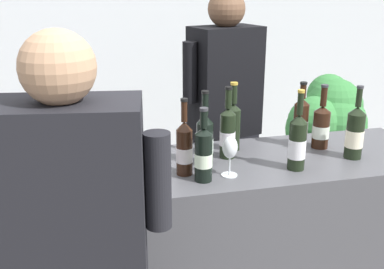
# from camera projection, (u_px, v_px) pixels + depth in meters

# --- Properties ---
(wall_back) EXTENTS (8.00, 0.10, 2.80)m
(wall_back) POSITION_uv_depth(u_px,v_px,m) (132.00, 26.00, 4.38)
(wall_back) COLOR silver
(wall_back) RESTS_ON ground_plane
(counter) EXTENTS (2.27, 0.60, 1.01)m
(counter) POSITION_uv_depth(u_px,v_px,m) (201.00, 261.00, 2.27)
(counter) COLOR #4C4C51
(counter) RESTS_ON ground_plane
(wine_bottle_0) EXTENTS (0.07, 0.07, 0.34)m
(wine_bottle_0) POSITION_uv_depth(u_px,v_px,m) (228.00, 132.00, 2.16)
(wine_bottle_0) COLOR black
(wine_bottle_0) RESTS_ON counter
(wine_bottle_1) EXTENTS (0.08, 0.08, 0.36)m
(wine_bottle_1) POSITION_uv_depth(u_px,v_px,m) (297.00, 142.00, 2.02)
(wine_bottle_1) COLOR black
(wine_bottle_1) RESTS_ON counter
(wine_bottle_2) EXTENTS (0.07, 0.07, 0.31)m
(wine_bottle_2) POSITION_uv_depth(u_px,v_px,m) (128.00, 133.00, 2.16)
(wine_bottle_2) COLOR black
(wine_bottle_2) RESTS_ON counter
(wine_bottle_3) EXTENTS (0.08, 0.08, 0.34)m
(wine_bottle_3) POSITION_uv_depth(u_px,v_px,m) (205.00, 139.00, 2.09)
(wine_bottle_3) COLOR black
(wine_bottle_3) RESTS_ON counter
(wine_bottle_4) EXTENTS (0.07, 0.07, 0.34)m
(wine_bottle_4) POSITION_uv_depth(u_px,v_px,m) (71.00, 142.00, 2.03)
(wine_bottle_4) COLOR black
(wine_bottle_4) RESTS_ON counter
(wine_bottle_5) EXTENTS (0.08, 0.08, 0.32)m
(wine_bottle_5) POSITION_uv_depth(u_px,v_px,m) (321.00, 126.00, 2.29)
(wine_bottle_5) COLOR black
(wine_bottle_5) RESTS_ON counter
(wine_bottle_6) EXTENTS (0.07, 0.07, 0.34)m
(wine_bottle_6) POSITION_uv_depth(u_px,v_px,m) (184.00, 148.00, 1.97)
(wine_bottle_6) COLOR black
(wine_bottle_6) RESTS_ON counter
(wine_bottle_7) EXTENTS (0.08, 0.08, 0.33)m
(wine_bottle_7) POSITION_uv_depth(u_px,v_px,m) (301.00, 122.00, 2.31)
(wine_bottle_7) COLOR black
(wine_bottle_7) RESTS_ON counter
(wine_bottle_8) EXTENTS (0.08, 0.08, 0.35)m
(wine_bottle_8) POSITION_uv_depth(u_px,v_px,m) (355.00, 133.00, 2.15)
(wine_bottle_8) COLOR black
(wine_bottle_8) RESTS_ON counter
(wine_bottle_9) EXTENTS (0.08, 0.08, 0.32)m
(wine_bottle_9) POSITION_uv_depth(u_px,v_px,m) (204.00, 154.00, 1.91)
(wine_bottle_9) COLOR black
(wine_bottle_9) RESTS_ON counter
(wine_bottle_10) EXTENTS (0.07, 0.07, 0.34)m
(wine_bottle_10) POSITION_uv_depth(u_px,v_px,m) (233.00, 124.00, 2.26)
(wine_bottle_10) COLOR black
(wine_bottle_10) RESTS_ON counter
(wine_glass) EXTENTS (0.07, 0.07, 0.18)m
(wine_glass) POSITION_uv_depth(u_px,v_px,m) (230.00, 149.00, 1.95)
(wine_glass) COLOR silver
(wine_glass) RESTS_ON counter
(ice_bucket) EXTENTS (0.24, 0.24, 0.20)m
(ice_bucket) POSITION_uv_depth(u_px,v_px,m) (2.00, 163.00, 1.86)
(ice_bucket) COLOR silver
(ice_bucket) RESTS_ON counter
(person_server) EXTENTS (0.53, 0.34, 1.77)m
(person_server) POSITION_uv_depth(u_px,v_px,m) (223.00, 144.00, 2.79)
(person_server) COLOR black
(person_server) RESTS_ON ground_plane
(potted_shrub) EXTENTS (0.62, 0.57, 1.16)m
(potted_shrub) POSITION_uv_depth(u_px,v_px,m) (326.00, 129.00, 3.42)
(potted_shrub) COLOR brown
(potted_shrub) RESTS_ON ground_plane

